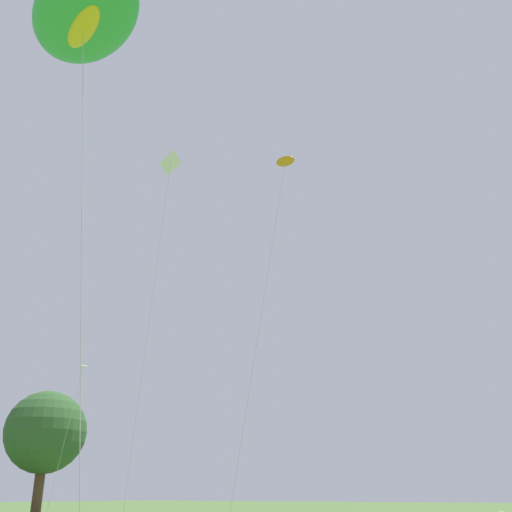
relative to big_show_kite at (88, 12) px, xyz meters
The scene contains 5 objects.
big_show_kite is the anchor object (origin of this frame).
small_kite_streamer_purple 20.93m from the big_show_kite, 45.23° to the left, with size 1.38×0.88×8.92m.
small_kite_triangle_green 11.59m from the big_show_kite, 10.37° to the right, with size 1.81×2.77×17.47m.
small_kite_delta_white 10.63m from the big_show_kite, 23.30° to the left, with size 1.45×1.39×18.86m.
tree_pine_center 44.30m from the big_show_kite, 51.02° to the left, with size 7.53×7.53×11.03m.
Camera 1 is at (-11.43, 0.83, 1.77)m, focal length 41.72 mm.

